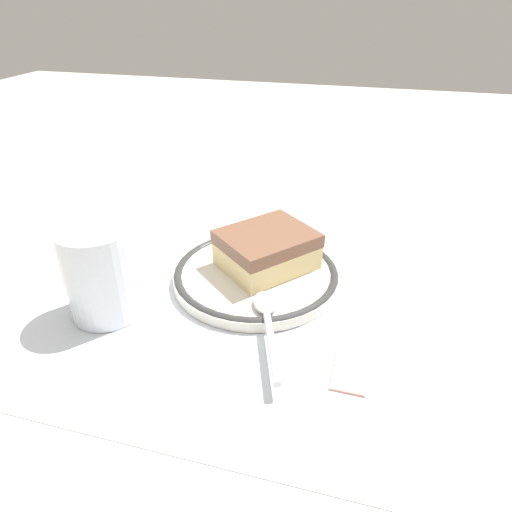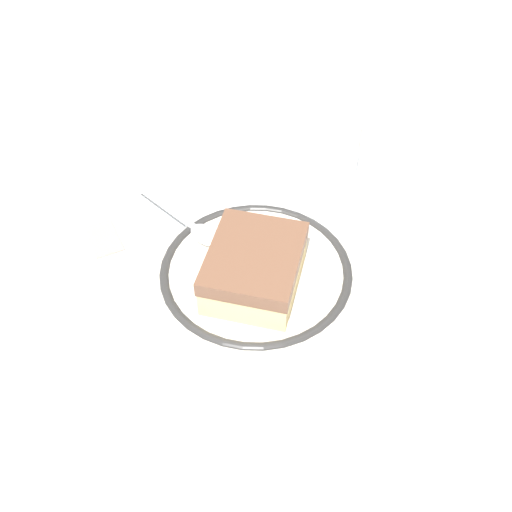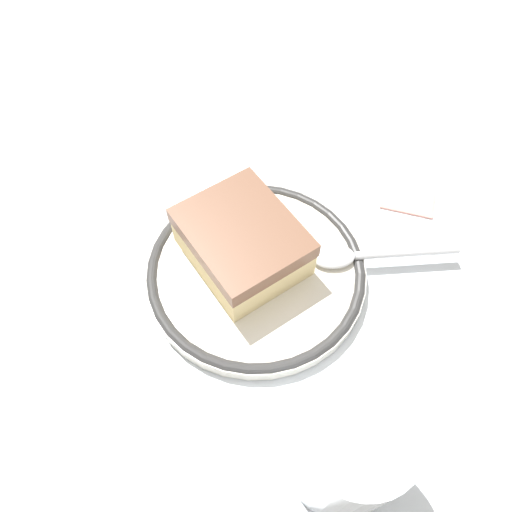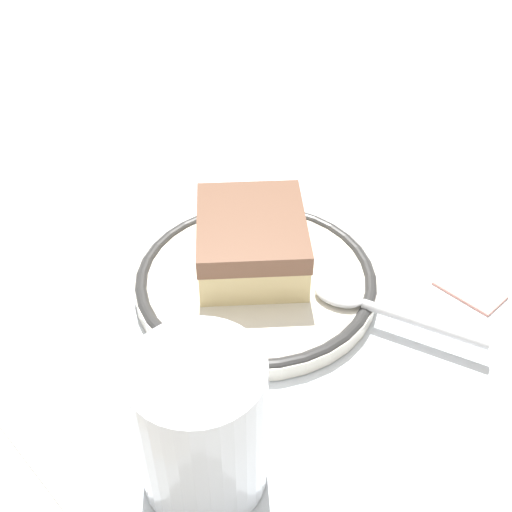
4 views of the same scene
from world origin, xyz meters
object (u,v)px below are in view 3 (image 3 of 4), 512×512
Objects in this scene: spoon at (361,255)px; cup at (346,451)px; napkin at (26,311)px; sugar_packet at (408,200)px; cake_slice at (242,242)px; plate at (256,271)px.

cup reaches higher than spoon.
spoon reaches higher than napkin.
sugar_packet reaches higher than napkin.
cup is (-0.01, 0.17, 0.03)m from spoon.
spoon is (-0.10, -0.03, -0.02)m from cake_slice.
cake_slice is 0.19m from napkin.
spoon is 2.53× the size of sugar_packet.
cake_slice is 1.08× the size of napkin.
cake_slice is at bearing 14.42° from spoon.
napkin is at bearing 24.46° from spoon.
spoon is 0.17m from cup.
spoon is 0.29m from napkin.
plate is 0.17m from sugar_packet.
plate is 0.20m from napkin.
napkin is (0.26, 0.12, -0.02)m from spoon.
sugar_packet is (-0.02, -0.25, -0.04)m from cup.
plate is 0.03m from cake_slice.
spoon is 0.09m from sugar_packet.
plate is 1.46× the size of cake_slice.
cake_slice is 0.10m from spoon.
cake_slice is (0.01, -0.01, 0.03)m from plate.
plate is 1.49× the size of spoon.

